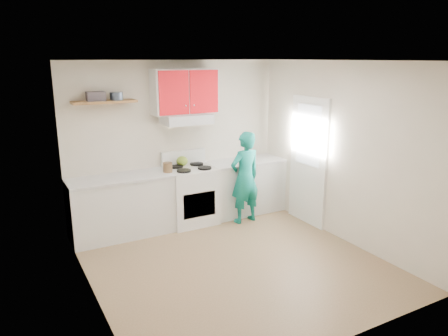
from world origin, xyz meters
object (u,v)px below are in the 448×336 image
kettle (182,161)px  crock (168,168)px  stove (191,196)px  person (245,178)px  tin (116,96)px

kettle → crock: 0.44m
stove → person: 0.92m
tin → crock: bearing=-16.8°
stove → tin: (-1.08, 0.15, 1.63)m
person → tin: bearing=-22.0°
tin → person: (1.86, -0.54, -1.34)m
kettle → crock: kettle is taller
kettle → person: size_ratio=0.12×
kettle → tin: bearing=160.1°
stove → kettle: (-0.05, 0.21, 0.54)m
person → kettle: bearing=-41.2°
tin → kettle: bearing=3.2°
stove → crock: (-0.41, -0.05, 0.53)m
stove → crock: size_ratio=5.35×
tin → kettle: tin is taller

